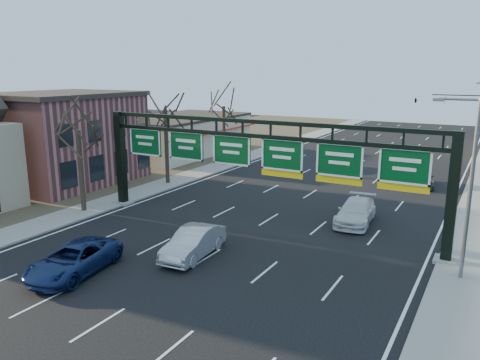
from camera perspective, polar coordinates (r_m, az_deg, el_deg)
The scene contains 18 objects.
ground at distance 24.98m, azimuth -6.76°, elevation -11.01°, with size 160.00×160.00×0.00m, color black.
sidewalk_left at distance 47.61m, azimuth -5.09°, elevation 0.85°, with size 3.00×120.00×0.12m, color gray.
sidewalk_right at distance 39.62m, azimuth 27.20°, elevation -3.13°, with size 3.00×120.00×0.12m, color gray.
dirt_strip_left at distance 55.32m, azimuth -15.58°, elevation 2.12°, with size 21.00×120.00×0.06m, color #473D2B.
lane_markings at distance 41.90m, azimuth 9.52°, elevation -1.07°, with size 21.60×120.00×0.01m, color white.
sign_gantry at distance 30.06m, azimuth 2.26°, elevation 2.50°, with size 24.60×1.20×7.20m.
brick_block at distance 46.12m, azimuth -20.66°, elevation 4.83°, with size 10.40×12.40×8.30m.
cream_strip at distance 59.41m, azimuth -7.15°, elevation 5.52°, with size 10.90×18.40×4.70m.
tree_gantry at distance 35.35m, azimuth -19.29°, elevation 7.45°, with size 3.60×3.60×8.48m.
tree_mid at distance 42.56m, azimuth -9.16°, elevation 9.88°, with size 3.60×3.60×9.24m.
tree_far at distance 50.78m, azimuth -2.02°, elevation 10.13°, with size 3.60×3.60×8.86m.
streetlight_near at distance 24.85m, azimuth 26.07°, elevation -0.07°, with size 2.15×0.22×9.00m.
traffic_signal_mast at distance 73.87m, azimuth 23.45°, elevation 8.49°, with size 10.16×0.54×7.00m.
car_blue_suv at distance 25.73m, azimuth -19.59°, elevation -9.11°, with size 2.58×5.59×1.55m, color navy.
car_silver_sedan at distance 26.54m, azimuth -5.70°, elevation -7.60°, with size 1.72×4.93×1.62m, color #B2B1B6.
car_white_wagon at distance 33.03m, azimuth 13.93°, elevation -3.76°, with size 2.21×5.44×1.58m, color silver.
car_grey_far at distance 45.45m, azimuth 21.29°, elevation 0.36°, with size 1.92×4.76×1.62m, color #3A3D3F.
car_silver_distant at distance 50.76m, azimuth 12.16°, elevation 2.09°, with size 1.43×4.10×1.35m, color #AAAAAF.
Camera 1 is at (13.61, -18.29, 10.22)m, focal length 35.00 mm.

